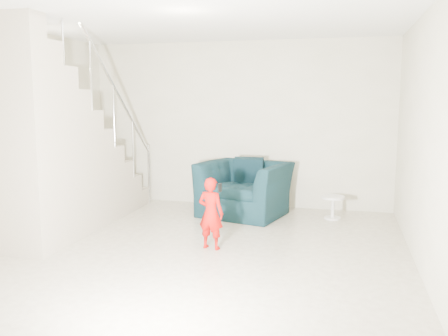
{
  "coord_description": "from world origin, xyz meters",
  "views": [
    {
      "loc": [
        1.7,
        -4.91,
        1.78
      ],
      "look_at": [
        0.15,
        1.2,
        0.85
      ],
      "focal_mm": 38.0,
      "sensor_mm": 36.0,
      "label": 1
    }
  ],
  "objects_px": {
    "armchair": "(244,189)",
    "staircase": "(54,162)",
    "side_table": "(333,204)",
    "toddler": "(211,213)"
  },
  "relations": [
    {
      "from": "toddler",
      "to": "side_table",
      "type": "relative_size",
      "value": 2.5
    },
    {
      "from": "side_table",
      "to": "staircase",
      "type": "height_order",
      "value": "staircase"
    },
    {
      "from": "armchair",
      "to": "toddler",
      "type": "distance_m",
      "value": 1.74
    },
    {
      "from": "armchair",
      "to": "staircase",
      "type": "bearing_deg",
      "value": -131.21
    },
    {
      "from": "armchair",
      "to": "side_table",
      "type": "xyz_separation_m",
      "value": [
        1.33,
        0.06,
        -0.17
      ]
    },
    {
      "from": "side_table",
      "to": "staircase",
      "type": "bearing_deg",
      "value": -155.89
    },
    {
      "from": "side_table",
      "to": "toddler",
      "type": "bearing_deg",
      "value": -127.29
    },
    {
      "from": "toddler",
      "to": "staircase",
      "type": "distance_m",
      "value": 2.27
    },
    {
      "from": "toddler",
      "to": "side_table",
      "type": "height_order",
      "value": "toddler"
    },
    {
      "from": "armchair",
      "to": "toddler",
      "type": "relative_size",
      "value": 1.44
    }
  ]
}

